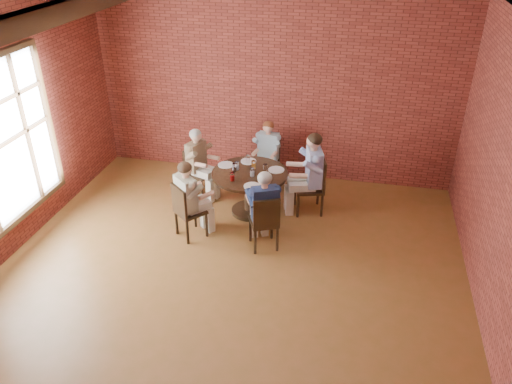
% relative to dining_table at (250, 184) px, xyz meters
% --- Properties ---
extents(floor, '(7.00, 7.00, 0.00)m').
position_rel_dining_table_xyz_m(floor, '(0.09, -2.00, -0.53)').
color(floor, brown).
rests_on(floor, ground).
extents(ceiling, '(7.00, 7.00, 0.00)m').
position_rel_dining_table_xyz_m(ceiling, '(0.09, -2.00, 2.87)').
color(ceiling, white).
rests_on(ceiling, wall_back).
extents(wall_back, '(7.00, 0.00, 7.00)m').
position_rel_dining_table_xyz_m(wall_back, '(0.09, 1.50, 1.17)').
color(wall_back, maroon).
rests_on(wall_back, ground).
extents(ceiling_beam, '(0.22, 6.90, 0.26)m').
position_rel_dining_table_xyz_m(ceiling_beam, '(-2.36, -2.00, 2.74)').
color(ceiling_beam, black).
rests_on(ceiling_beam, ceiling).
extents(window, '(0.10, 2.16, 2.36)m').
position_rel_dining_table_xyz_m(window, '(-3.09, -1.60, 1.12)').
color(window, white).
rests_on(window, wall_left).
extents(dining_table, '(1.23, 1.23, 0.75)m').
position_rel_dining_table_xyz_m(dining_table, '(0.00, 0.00, 0.00)').
color(dining_table, black).
rests_on(dining_table, floor).
extents(chair_a, '(0.56, 0.56, 0.97)m').
position_rel_dining_table_xyz_m(chair_a, '(1.03, 0.29, -0.01)').
color(chair_a, black).
rests_on(chair_a, floor).
extents(diner_a, '(0.82, 0.73, 1.39)m').
position_rel_dining_table_xyz_m(diner_a, '(0.94, 0.26, 0.17)').
color(diner_a, '#435CAF').
rests_on(diner_a, floor).
extents(chair_b, '(0.41, 0.41, 0.88)m').
position_rel_dining_table_xyz_m(chair_b, '(0.10, 1.06, -0.05)').
color(chair_b, black).
rests_on(chair_b, floor).
extents(diner_b, '(0.52, 0.61, 1.23)m').
position_rel_dining_table_xyz_m(diner_b, '(0.09, 0.99, 0.09)').
color(diner_b, '#95B0BD').
rests_on(diner_b, floor).
extents(chair_c, '(0.49, 0.49, 0.89)m').
position_rel_dining_table_xyz_m(chair_c, '(-1.05, 0.38, -0.04)').
color(chair_c, black).
rests_on(chair_c, floor).
extents(diner_c, '(0.71, 0.65, 1.25)m').
position_rel_dining_table_xyz_m(diner_c, '(-0.98, 0.36, 0.10)').
color(diner_c, brown).
rests_on(diner_c, floor).
extents(chair_d, '(0.56, 0.56, 0.90)m').
position_rel_dining_table_xyz_m(chair_d, '(-0.78, -0.91, -0.03)').
color(chair_d, black).
rests_on(chair_d, floor).
extents(diner_d, '(0.77, 0.78, 1.27)m').
position_rel_dining_table_xyz_m(diner_d, '(-0.73, -0.85, 0.11)').
color(diner_d, '#C7AD9D').
rests_on(diner_d, floor).
extents(chair_e, '(0.52, 0.52, 0.90)m').
position_rel_dining_table_xyz_m(chair_e, '(0.45, -0.96, -0.04)').
color(chair_e, black).
rests_on(chair_e, floor).
extents(diner_e, '(0.70, 0.75, 1.27)m').
position_rel_dining_table_xyz_m(diner_e, '(0.42, -0.89, 0.10)').
color(diner_e, '#182445').
rests_on(diner_e, floor).
extents(plate_a, '(0.26, 0.26, 0.01)m').
position_rel_dining_table_xyz_m(plate_a, '(0.40, 0.17, 0.23)').
color(plate_a, white).
rests_on(plate_a, dining_table).
extents(plate_b, '(0.26, 0.26, 0.01)m').
position_rel_dining_table_xyz_m(plate_b, '(-0.11, 0.38, 0.23)').
color(plate_b, white).
rests_on(plate_b, dining_table).
extents(plate_c, '(0.26, 0.26, 0.01)m').
position_rel_dining_table_xyz_m(plate_c, '(-0.45, 0.17, 0.23)').
color(plate_c, white).
rests_on(plate_c, dining_table).
extents(plate_d, '(0.26, 0.26, 0.01)m').
position_rel_dining_table_xyz_m(plate_d, '(0.14, -0.45, 0.23)').
color(plate_d, white).
rests_on(plate_d, dining_table).
extents(glass_a, '(0.07, 0.07, 0.14)m').
position_rel_dining_table_xyz_m(glass_a, '(0.24, 0.07, 0.29)').
color(glass_a, white).
rests_on(glass_a, dining_table).
extents(glass_b, '(0.07, 0.07, 0.14)m').
position_rel_dining_table_xyz_m(glass_b, '(0.03, 0.15, 0.29)').
color(glass_b, white).
rests_on(glass_b, dining_table).
extents(glass_c, '(0.07, 0.07, 0.14)m').
position_rel_dining_table_xyz_m(glass_c, '(-0.11, 0.32, 0.29)').
color(glass_c, white).
rests_on(glass_c, dining_table).
extents(glass_d, '(0.07, 0.07, 0.14)m').
position_rel_dining_table_xyz_m(glass_d, '(-0.23, 0.05, 0.29)').
color(glass_d, white).
rests_on(glass_d, dining_table).
extents(glass_e, '(0.07, 0.07, 0.14)m').
position_rel_dining_table_xyz_m(glass_e, '(-0.25, -0.01, 0.29)').
color(glass_e, white).
rests_on(glass_e, dining_table).
extents(glass_f, '(0.07, 0.07, 0.14)m').
position_rel_dining_table_xyz_m(glass_f, '(-0.20, -0.33, 0.29)').
color(glass_f, white).
rests_on(glass_f, dining_table).
extents(glass_g, '(0.07, 0.07, 0.14)m').
position_rel_dining_table_xyz_m(glass_g, '(0.07, -0.11, 0.29)').
color(glass_g, white).
rests_on(glass_g, dining_table).
extents(glass_h, '(0.07, 0.07, 0.14)m').
position_rel_dining_table_xyz_m(glass_h, '(0.25, -0.18, 0.29)').
color(glass_h, white).
rests_on(glass_h, dining_table).
extents(smartphone, '(0.11, 0.15, 0.01)m').
position_rel_dining_table_xyz_m(smartphone, '(0.29, -0.43, 0.23)').
color(smartphone, black).
rests_on(smartphone, dining_table).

